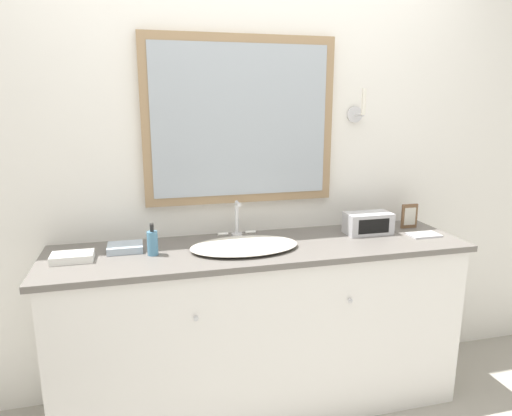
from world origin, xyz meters
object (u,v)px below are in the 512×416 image
Objects in this scene: appliance_box at (368,223)px; soap_bottle at (152,242)px; picture_frame at (409,216)px; sink_basin at (244,245)px.

soap_bottle is at bearing -176.47° from appliance_box.
soap_bottle is 1.46m from picture_frame.
picture_frame is (1.45, 0.12, 0.01)m from soap_bottle.
soap_bottle is at bearing -175.30° from picture_frame.
appliance_box is (1.17, 0.07, -0.00)m from soap_bottle.
soap_bottle is 1.17m from appliance_box.
picture_frame is at bearing 4.70° from soap_bottle.
sink_basin is 0.45m from soap_bottle.
soap_bottle is 0.62× the size of appliance_box.
sink_basin is 1.02m from picture_frame.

